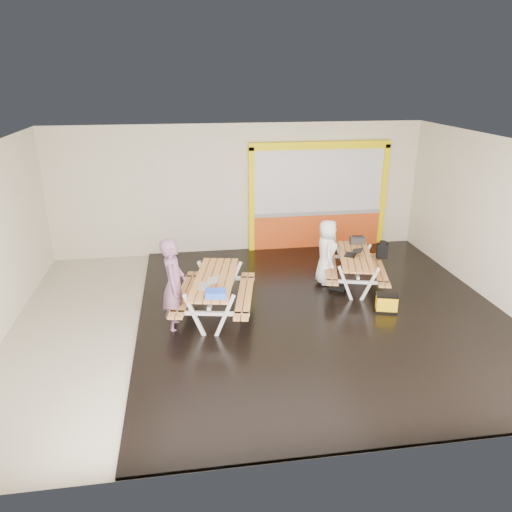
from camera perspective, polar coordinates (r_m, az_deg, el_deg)
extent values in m
cube|color=#BEB4A0|center=(10.12, 0.77, -7.13)|extent=(10.00, 8.00, 0.01)
cube|color=white|center=(9.03, 0.88, 12.98)|extent=(10.00, 8.00, 0.01)
cube|color=beige|center=(13.25, -2.03, 7.76)|extent=(10.00, 0.01, 3.50)
cube|color=beige|center=(5.85, 7.34, -10.01)|extent=(10.00, 0.01, 3.50)
cube|color=beige|center=(11.34, 26.68, 3.30)|extent=(0.01, 8.00, 3.50)
cube|color=black|center=(10.36, 7.65, -6.43)|extent=(7.50, 7.98, 0.05)
cube|color=#D74A16|center=(13.93, 7.11, 2.93)|extent=(3.60, 0.12, 1.00)
cube|color=gray|center=(13.77, 7.20, 5.02)|extent=(3.60, 0.14, 0.10)
cube|color=silver|center=(13.57, 7.36, 8.74)|extent=(3.60, 0.08, 1.72)
cube|color=#FFE500|center=(13.28, -0.55, 6.47)|extent=(0.14, 0.16, 2.90)
cube|color=#FFE500|center=(14.28, 14.59, 6.82)|extent=(0.14, 0.16, 2.90)
cube|color=#FFE500|center=(13.38, 7.58, 12.74)|extent=(3.88, 0.16, 0.20)
cube|color=#C07E40|center=(9.81, -6.68, -2.64)|extent=(0.57, 2.18, 0.04)
cube|color=#C07E40|center=(9.79, -5.77, -2.66)|extent=(0.57, 2.18, 0.04)
cube|color=#C07E40|center=(9.77, -4.87, -2.68)|extent=(0.57, 2.18, 0.04)
cube|color=#C07E40|center=(9.75, -3.96, -2.71)|extent=(0.57, 2.18, 0.04)
cube|color=#C07E40|center=(9.73, -3.05, -2.73)|extent=(0.57, 2.18, 0.04)
cube|color=white|center=(9.24, -7.23, -6.92)|extent=(0.41, 0.15, 0.88)
cube|color=white|center=(9.16, -3.68, -7.04)|extent=(0.41, 0.15, 0.88)
cube|color=white|center=(9.17, -5.48, -6.71)|extent=(1.49, 0.36, 0.07)
cube|color=white|center=(9.04, -5.54, -5.10)|extent=(0.74, 0.21, 0.07)
cube|color=white|center=(10.72, -5.75, -2.79)|extent=(0.41, 0.15, 0.88)
cube|color=white|center=(10.65, -2.71, -2.86)|extent=(0.41, 0.15, 0.88)
cube|color=white|center=(10.66, -4.24, -2.58)|extent=(1.49, 0.36, 0.07)
cube|color=white|center=(10.55, -4.28, -1.16)|extent=(0.74, 0.21, 0.07)
cube|color=white|center=(9.86, -4.83, -3.86)|extent=(0.42, 1.78, 0.07)
cube|color=#C07E40|center=(10.01, -8.67, -4.32)|extent=(0.56, 2.18, 0.04)
cube|color=#C07E40|center=(9.99, -7.84, -4.35)|extent=(0.56, 2.18, 0.04)
cube|color=#C07E40|center=(9.85, -1.74, -4.51)|extent=(0.56, 2.18, 0.04)
cube|color=#C07E40|center=(9.84, -0.88, -4.53)|extent=(0.56, 2.18, 0.04)
cube|color=#C07E40|center=(11.32, 10.17, 0.02)|extent=(0.62, 1.97, 0.04)
cube|color=#C07E40|center=(11.33, 10.88, 0.00)|extent=(0.62, 1.97, 0.04)
cube|color=#C07E40|center=(11.35, 11.59, -0.03)|extent=(0.62, 1.97, 0.04)
cube|color=#C07E40|center=(11.36, 12.31, -0.06)|extent=(0.62, 1.97, 0.04)
cube|color=#C07E40|center=(11.38, 13.02, -0.08)|extent=(0.62, 1.97, 0.04)
cube|color=white|center=(10.75, 10.43, -3.18)|extent=(0.37, 0.15, 0.80)
cube|color=white|center=(10.81, 13.18, -3.27)|extent=(0.37, 0.15, 0.80)
cube|color=white|center=(10.76, 11.83, -3.01)|extent=(1.34, 0.40, 0.06)
cube|color=white|center=(10.66, 11.93, -1.73)|extent=(0.67, 0.23, 0.06)
cube|color=white|center=(12.16, 9.95, -0.29)|extent=(0.37, 0.15, 0.80)
cube|color=white|center=(12.21, 12.38, -0.37)|extent=(0.37, 0.15, 0.80)
cube|color=white|center=(12.16, 11.18, -0.13)|extent=(1.34, 0.40, 0.06)
cube|color=white|center=(12.08, 11.27, 1.02)|extent=(0.67, 0.23, 0.06)
cube|color=white|center=(11.42, 11.52, -0.97)|extent=(0.47, 1.60, 0.06)
cube|color=#C07E40|center=(11.41, 8.40, -1.33)|extent=(0.62, 1.97, 0.04)
cube|color=#C07E40|center=(11.42, 9.08, -1.35)|extent=(0.62, 1.97, 0.04)
cube|color=#C07E40|center=(11.52, 13.88, -1.52)|extent=(0.62, 1.97, 0.04)
cube|color=#C07E40|center=(11.54, 14.54, -1.54)|extent=(0.62, 1.97, 0.04)
imported|color=#7B506C|center=(9.41, -9.60, -3.43)|extent=(0.52, 0.73, 1.89)
imported|color=white|center=(11.34, 8.29, 0.48)|extent=(0.58, 0.80, 1.52)
cube|color=silver|center=(9.40, -5.97, -3.50)|extent=(0.30, 0.38, 0.02)
cube|color=silver|center=(9.33, -5.08, -2.85)|extent=(0.28, 0.38, 0.07)
cube|color=silver|center=(9.33, -5.12, -2.85)|extent=(0.24, 0.33, 0.05)
cube|color=black|center=(11.33, 11.00, 0.14)|extent=(0.37, 0.41, 0.02)
cube|color=black|center=(11.27, 11.79, 0.61)|extent=(0.36, 0.40, 0.07)
cube|color=silver|center=(11.27, 11.76, 0.61)|extent=(0.31, 0.35, 0.05)
cube|color=blue|center=(8.95, -4.75, -4.40)|extent=(0.40, 0.30, 0.11)
cube|color=black|center=(12.13, 11.78, 1.82)|extent=(0.37, 0.20, 0.16)
cylinder|color=black|center=(12.09, 11.82, 2.34)|extent=(0.27, 0.04, 0.02)
cube|color=black|center=(12.05, 14.56, 0.59)|extent=(0.28, 0.20, 0.36)
cylinder|color=black|center=(11.98, 14.64, 1.49)|extent=(0.19, 0.19, 0.09)
cube|color=black|center=(11.37, 9.58, -3.47)|extent=(0.44, 0.42, 0.13)
cube|color=black|center=(10.57, 14.97, -6.13)|extent=(0.50, 0.40, 0.04)
cube|color=#E2A80A|center=(10.50, 15.05, -5.32)|extent=(0.48, 0.37, 0.33)
cube|color=black|center=(10.42, 15.14, -4.45)|extent=(0.50, 0.40, 0.03)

